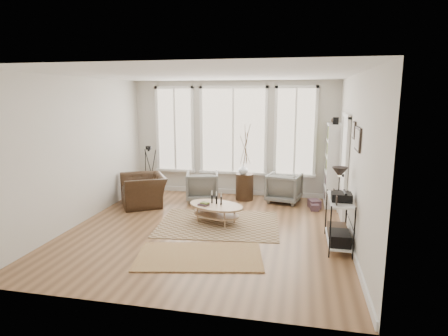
% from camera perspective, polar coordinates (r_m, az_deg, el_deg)
% --- Properties ---
extents(room, '(5.50, 5.54, 2.90)m').
position_cam_1_polar(room, '(6.94, -2.42, 1.81)').
color(room, olive).
rests_on(room, ground).
extents(bay_window, '(4.14, 0.12, 2.24)m').
position_cam_1_polar(bay_window, '(9.53, 1.41, 5.43)').
color(bay_window, tan).
rests_on(bay_window, ground).
extents(door, '(0.09, 1.06, 2.22)m').
position_cam_1_polar(door, '(7.94, 17.83, 0.24)').
color(door, silver).
rests_on(door, ground).
extents(bookcase, '(0.31, 0.85, 2.06)m').
position_cam_1_polar(bookcase, '(9.01, 16.23, 0.48)').
color(bookcase, white).
rests_on(bookcase, ground).
extents(low_shelf, '(0.38, 1.08, 1.30)m').
position_cam_1_polar(low_shelf, '(6.68, 17.15, -7.14)').
color(low_shelf, white).
rests_on(low_shelf, ground).
extents(wall_art, '(0.04, 0.88, 0.44)m').
position_cam_1_polar(wall_art, '(6.45, 19.57, 4.51)').
color(wall_art, black).
rests_on(wall_art, ground).
extents(rug_main, '(2.52, 1.99, 0.01)m').
position_cam_1_polar(rug_main, '(7.57, -0.84, -8.51)').
color(rug_main, brown).
rests_on(rug_main, ground).
extents(rug_runner, '(2.16, 1.47, 0.01)m').
position_cam_1_polar(rug_runner, '(6.14, -3.77, -13.25)').
color(rug_runner, brown).
rests_on(rug_runner, ground).
extents(coffee_table, '(1.36, 1.11, 0.54)m').
position_cam_1_polar(coffee_table, '(7.59, -1.28, -6.19)').
color(coffee_table, tan).
rests_on(coffee_table, ground).
extents(armchair_left, '(0.93, 0.94, 0.71)m').
position_cam_1_polar(armchair_left, '(9.15, -3.31, -2.79)').
color(armchair_left, slate).
rests_on(armchair_left, ground).
extents(armchair_right, '(0.90, 0.92, 0.70)m').
position_cam_1_polar(armchair_right, '(9.12, 9.15, -2.97)').
color(armchair_right, slate).
rests_on(armchair_right, ground).
extents(side_table, '(0.43, 0.43, 1.82)m').
position_cam_1_polar(side_table, '(9.11, 3.18, 0.51)').
color(side_table, '#342214').
rests_on(side_table, ground).
extents(vase, '(0.29, 0.29, 0.25)m').
position_cam_1_polar(vase, '(9.08, 2.94, -0.18)').
color(vase, silver).
rests_on(vase, side_table).
extents(accent_chair, '(1.43, 1.39, 0.71)m').
position_cam_1_polar(accent_chair, '(8.97, -12.17, -3.31)').
color(accent_chair, '#342214').
rests_on(accent_chair, ground).
extents(tripod_camera, '(0.45, 0.45, 1.28)m').
position_cam_1_polar(tripod_camera, '(9.74, -11.28, -0.72)').
color(tripod_camera, black).
rests_on(tripod_camera, ground).
extents(book_stack_near, '(0.31, 0.35, 0.19)m').
position_cam_1_polar(book_stack_near, '(8.84, 13.60, -5.33)').
color(book_stack_near, brown).
rests_on(book_stack_near, ground).
extents(book_stack_far, '(0.19, 0.24, 0.14)m').
position_cam_1_polar(book_stack_far, '(8.66, 13.63, -5.84)').
color(book_stack_far, brown).
rests_on(book_stack_far, ground).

